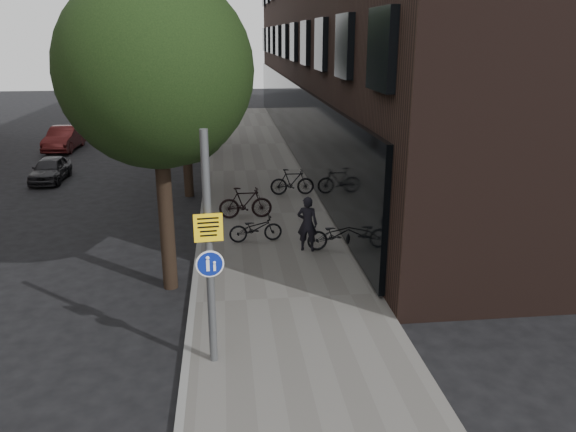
{
  "coord_description": "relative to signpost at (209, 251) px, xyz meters",
  "views": [
    {
      "loc": [
        -1.11,
        -8.65,
        6.04
      ],
      "look_at": [
        0.29,
        3.82,
        2.0
      ],
      "focal_mm": 35.0,
      "sensor_mm": 36.0,
      "label": 1
    }
  ],
  "objects": [
    {
      "name": "parked_bike_curb_near",
      "position": [
        1.17,
        6.42,
        -1.82
      ],
      "size": [
        1.64,
        0.69,
        0.84
      ],
      "primitive_type": "imported",
      "rotation": [
        0.0,
        0.0,
        1.66
      ],
      "color": "black",
      "rests_on": "sidewalk"
    },
    {
      "name": "ground",
      "position": [
        1.47,
        -0.84,
        -2.36
      ],
      "size": [
        120.0,
        120.0,
        0.0
      ],
      "primitive_type": "plane",
      "color": "black",
      "rests_on": "ground"
    },
    {
      "name": "parked_car_far",
      "position": [
        -8.48,
        26.87,
        -1.79
      ],
      "size": [
        1.97,
        4.06,
        1.14
      ],
      "primitive_type": "imported",
      "rotation": [
        0.0,
        0.0,
        -0.1
      ],
      "color": "#1D2634",
      "rests_on": "ground"
    },
    {
      "name": "parked_bike_curb_far",
      "position": [
        0.96,
        8.74,
        -1.7
      ],
      "size": [
        1.8,
        0.53,
        1.08
      ],
      "primitive_type": "imported",
      "rotation": [
        0.0,
        0.0,
        1.58
      ],
      "color": "black",
      "rests_on": "sidewalk"
    },
    {
      "name": "sidewalk",
      "position": [
        1.72,
        9.16,
        -2.3
      ],
      "size": [
        4.5,
        60.0,
        0.12
      ],
      "primitive_type": "cube",
      "color": "#5C5955",
      "rests_on": "ground"
    },
    {
      "name": "parked_bike_facade_near",
      "position": [
        3.47,
        5.52,
        -1.78
      ],
      "size": [
        1.78,
        0.72,
        0.92
      ],
      "primitive_type": "imported",
      "rotation": [
        0.0,
        0.0,
        1.64
      ],
      "color": "black",
      "rests_on": "sidewalk"
    },
    {
      "name": "curb_edge",
      "position": [
        -0.53,
        9.16,
        -2.29
      ],
      "size": [
        0.15,
        60.0,
        0.13
      ],
      "primitive_type": "cube",
      "color": "slate",
      "rests_on": "ground"
    },
    {
      "name": "parked_car_near",
      "position": [
        -7.24,
        15.28,
        -1.83
      ],
      "size": [
        1.26,
        3.11,
        1.06
      ],
      "primitive_type": "imported",
      "rotation": [
        0.0,
        0.0,
        -0.0
      ],
      "color": "black",
      "rests_on": "ground"
    },
    {
      "name": "parked_car_mid",
      "position": [
        -8.48,
        22.44,
        -1.71
      ],
      "size": [
        1.53,
        3.98,
        1.3
      ],
      "primitive_type": "imported",
      "rotation": [
        0.0,
        0.0,
        -0.04
      ],
      "color": "#4C1515",
      "rests_on": "ground"
    },
    {
      "name": "pedestrian",
      "position": [
        2.6,
        5.52,
        -1.43
      ],
      "size": [
        0.68,
        0.54,
        1.61
      ],
      "primitive_type": "imported",
      "rotation": [
        0.0,
        0.0,
        2.84
      ],
      "color": "black",
      "rests_on": "sidewalk"
    },
    {
      "name": "street_tree_mid",
      "position": [
        -1.06,
        12.3,
        2.76
      ],
      "size": [
        5.0,
        5.0,
        7.8
      ],
      "color": "black",
      "rests_on": "ground"
    },
    {
      "name": "signpost",
      "position": [
        0.0,
        0.0,
        0.0
      ],
      "size": [
        0.51,
        0.15,
        4.43
      ],
      "rotation": [
        0.0,
        0.0,
        0.1
      ],
      "color": "#595B5E",
      "rests_on": "sidewalk"
    },
    {
      "name": "street_tree_far",
      "position": [
        -1.06,
        21.3,
        2.76
      ],
      "size": [
        5.0,
        5.0,
        7.8
      ],
      "color": "black",
      "rests_on": "ground"
    },
    {
      "name": "parked_bike_facade_far",
      "position": [
        2.89,
        11.48,
        -1.72
      ],
      "size": [
        1.72,
        0.52,
        1.03
      ],
      "primitive_type": "imported",
      "rotation": [
        0.0,
        0.0,
        1.55
      ],
      "color": "black",
      "rests_on": "sidewalk"
    },
    {
      "name": "street_tree_near",
      "position": [
        -1.06,
        3.8,
        2.75
      ],
      "size": [
        4.4,
        4.4,
        7.5
      ],
      "color": "black",
      "rests_on": "ground"
    }
  ]
}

